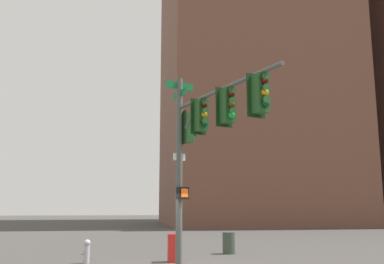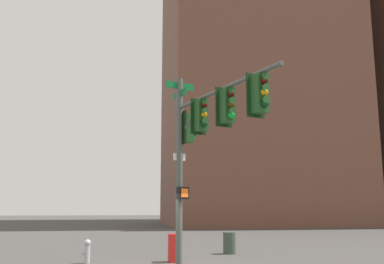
{
  "view_description": "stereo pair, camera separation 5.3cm",
  "coord_description": "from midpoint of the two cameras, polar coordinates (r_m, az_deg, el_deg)",
  "views": [
    {
      "loc": [
        1.54,
        14.55,
        2.07
      ],
      "look_at": [
        -0.59,
        0.91,
        4.48
      ],
      "focal_mm": 40.26,
      "sensor_mm": 36.0,
      "label": 1
    },
    {
      "loc": [
        1.49,
        14.56,
        2.07
      ],
      "look_at": [
        -0.59,
        0.91,
        4.48
      ],
      "focal_mm": 40.26,
      "sensor_mm": 36.0,
      "label": 2
    }
  ],
  "objects": [
    {
      "name": "litter_bin",
      "position": [
        20.05,
        5.05,
        -14.43
      ],
      "size": [
        0.56,
        0.56,
        0.95
      ],
      "primitive_type": "cylinder",
      "color": "#384738",
      "rests_on": "ground_plane"
    },
    {
      "name": "building_brick_nearside",
      "position": [
        55.95,
        7.92,
        6.36
      ],
      "size": [
        21.4,
        20.75,
        35.31
      ],
      "primitive_type": "cube",
      "color": "brown",
      "rests_on": "ground_plane"
    },
    {
      "name": "newspaper_box",
      "position": [
        17.09,
        -2.28,
        -15.09
      ],
      "size": [
        0.44,
        0.56,
        1.05
      ],
      "primitive_type": "cube",
      "rotation": [
        0.0,
        0.0,
        -0.01
      ],
      "color": "red",
      "rests_on": "ground_plane"
    },
    {
      "name": "fire_hydrant",
      "position": [
        17.12,
        -13.63,
        -14.99
      ],
      "size": [
        0.34,
        0.26,
        0.87
      ],
      "color": "#B2B2B7",
      "rests_on": "ground_plane"
    },
    {
      "name": "signal_pole_assembly",
      "position": [
        13.46,
        1.63,
        0.12
      ],
      "size": [
        2.42,
        5.55,
        6.52
      ],
      "rotation": [
        0.0,
        0.0,
        1.92
      ],
      "color": "#4C514C",
      "rests_on": "ground_plane"
    }
  ]
}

